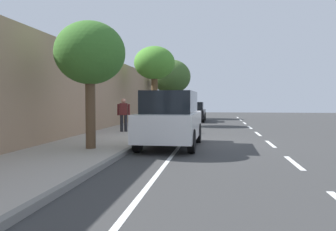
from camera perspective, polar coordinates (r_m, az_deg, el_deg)
The scene contains 14 objects.
ground at distance 14.24m, azimuth 3.01°, elevation -4.35°, with size 71.27×71.27×0.00m, color #373737.
sidewalk at distance 14.86m, azimuth -9.97°, elevation -3.83°, with size 3.16×44.54×0.14m, color #ABA195.
curb_edge at distance 14.46m, azimuth -3.67°, elevation -3.97°, with size 0.16×44.54×0.14m, color gray.
lane_stripe_centre at distance 14.52m, azimuth 15.70°, elevation -4.29°, with size 0.14×44.20×0.01m.
lane_stripe_bike_edge at distance 14.26m, azimuth 2.16°, elevation -4.32°, with size 0.12×44.54×0.01m, color white.
building_facade at distance 15.43m, azimuth -16.53°, elevation 3.66°, with size 0.50×44.54×4.07m, color #A38265.
parked_sedan_black_nearest at distance 28.51m, azimuth 3.97°, elevation 0.57°, with size 1.86×4.41×1.52m.
parked_suv_white_second at distance 13.07m, azimuth 0.44°, elevation -0.44°, with size 2.04×4.74×1.99m.
bicycle_at_curb at distance 18.22m, azimuth 0.14°, elevation -1.70°, with size 1.73×0.46×0.74m.
cyclist_with_backpack at distance 18.65m, azimuth -0.36°, elevation 0.70°, with size 0.44×0.62×1.81m.
street_tree_near_cyclist at distance 32.78m, azimuth 0.49°, elevation 6.03°, with size 3.48×3.48×5.14m.
street_tree_mid_block at distance 23.96m, azimuth -2.13°, elevation 8.02°, with size 2.66×2.66×5.03m.
street_tree_far_end at distance 11.97m, azimuth -12.07°, elevation 9.34°, with size 2.24×2.24×4.04m.
pedestrian_on_phone at distance 17.94m, azimuth -6.94°, elevation 0.39°, with size 0.61×0.28×1.62m.
Camera 1 is at (-1.09, 14.10, 1.68)m, focal length 39.09 mm.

